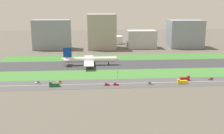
% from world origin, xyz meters
% --- Properties ---
extents(ground_plane, '(800.00, 800.00, 0.00)m').
position_xyz_m(ground_plane, '(0.00, 0.00, 0.00)').
color(ground_plane, '#5B564C').
extents(runway, '(280.00, 46.00, 0.10)m').
position_xyz_m(runway, '(0.00, 0.00, 0.05)').
color(runway, '#38383D').
rests_on(runway, ground_plane).
extents(grass_median_north, '(280.00, 36.00, 0.10)m').
position_xyz_m(grass_median_north, '(0.00, 41.00, 0.05)').
color(grass_median_north, '#3D7A33').
rests_on(grass_median_north, ground_plane).
extents(grass_median_south, '(280.00, 36.00, 0.10)m').
position_xyz_m(grass_median_south, '(0.00, -41.00, 0.05)').
color(grass_median_south, '#427F38').
rests_on(grass_median_south, ground_plane).
extents(highway, '(280.00, 28.00, 0.10)m').
position_xyz_m(highway, '(0.00, -73.00, 0.05)').
color(highway, '#4C4C4F').
rests_on(highway, ground_plane).
extents(highway_centerline, '(266.00, 0.50, 0.01)m').
position_xyz_m(highway_centerline, '(0.00, -73.00, 0.11)').
color(highway_centerline, silver).
rests_on(highway_centerline, highway).
extents(airliner, '(65.00, 56.00, 19.70)m').
position_xyz_m(airliner, '(-35.92, 0.00, 6.23)').
color(airliner, white).
rests_on(airliner, runway).
extents(car_3, '(4.40, 1.80, 2.00)m').
position_xyz_m(car_3, '(72.13, -68.00, 0.92)').
color(car_3, brown).
rests_on(car_3, highway).
extents(car_5, '(4.40, 1.80, 2.00)m').
position_xyz_m(car_5, '(15.20, -78.00, 0.92)').
color(car_5, '#99999E').
rests_on(car_5, highway).
extents(car_0, '(4.40, 1.80, 2.00)m').
position_xyz_m(car_0, '(-21.25, -78.00, 0.92)').
color(car_0, '#B2191E').
rests_on(car_0, highway).
extents(car_1, '(4.40, 1.80, 2.00)m').
position_xyz_m(car_1, '(-13.86, -78.00, 0.92)').
color(car_1, '#B2191E').
rests_on(car_1, highway).
extents(truck_0, '(8.40, 2.50, 4.00)m').
position_xyz_m(truck_0, '(48.64, -68.00, 1.67)').
color(truck_0, '#B2191E').
rests_on(truck_0, highway).
extents(car_4, '(4.40, 1.80, 2.00)m').
position_xyz_m(car_4, '(-61.37, -68.00, 0.92)').
color(car_4, yellow).
rests_on(car_4, highway).
extents(truck_2, '(8.40, 2.50, 4.00)m').
position_xyz_m(truck_2, '(-64.50, -78.00, 1.67)').
color(truck_2, '#19662D').
rests_on(truck_2, highway).
extents(truck_1, '(8.40, 2.50, 4.00)m').
position_xyz_m(truck_1, '(42.37, -78.00, 1.67)').
color(truck_1, yellow).
rests_on(truck_1, highway).
extents(car_2, '(4.40, 1.80, 2.00)m').
position_xyz_m(car_2, '(-79.58, -68.00, 0.92)').
color(car_2, silver).
rests_on(car_2, highway).
extents(traffic_light, '(0.36, 0.50, 7.20)m').
position_xyz_m(traffic_light, '(-10.40, -60.01, 4.29)').
color(traffic_light, '#4C4C51').
rests_on(traffic_light, highway).
extents(terminal_building, '(54.08, 26.84, 42.83)m').
position_xyz_m(terminal_building, '(-90.00, 114.00, 21.42)').
color(terminal_building, gray).
rests_on(terminal_building, ground_plane).
extents(hangar_building, '(41.29, 39.28, 50.77)m').
position_xyz_m(hangar_building, '(-17.26, 114.00, 25.39)').
color(hangar_building, '#9E998E').
rests_on(hangar_building, ground_plane).
extents(office_tower, '(42.69, 25.86, 26.43)m').
position_xyz_m(office_tower, '(42.64, 114.00, 13.22)').
color(office_tower, '#B2B2B7').
rests_on(office_tower, ground_plane).
extents(cargo_warehouse, '(50.65, 34.57, 41.46)m').
position_xyz_m(cargo_warehouse, '(109.50, 114.00, 20.73)').
color(cargo_warehouse, gray).
rests_on(cargo_warehouse, ground_plane).
extents(fuel_tank_west, '(22.21, 22.21, 12.93)m').
position_xyz_m(fuel_tank_west, '(8.76, 159.00, 6.46)').
color(fuel_tank_west, silver).
rests_on(fuel_tank_west, ground_plane).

